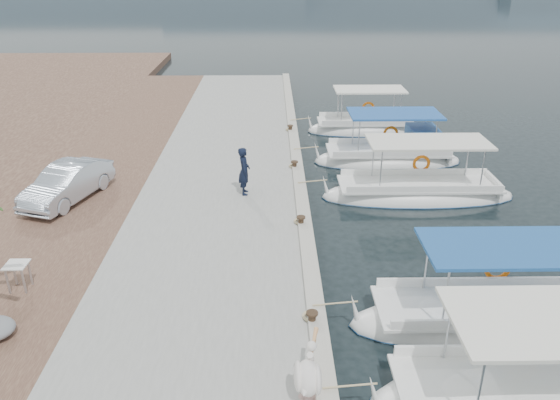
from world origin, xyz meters
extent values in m
plane|color=black|center=(0.00, 0.00, 0.00)|extent=(400.00, 400.00, 0.00)
cube|color=gray|center=(-3.00, 5.00, 0.25)|extent=(6.00, 40.00, 0.50)
cube|color=#AEAA9A|center=(-0.22, 5.00, 0.56)|extent=(0.44, 40.00, 0.12)
cube|color=brown|center=(-8.00, 5.00, 0.25)|extent=(4.00, 40.00, 0.50)
cube|color=white|center=(3.74, -5.71, 0.55)|extent=(5.15, 2.07, 0.08)
cube|color=white|center=(3.90, -5.71, 2.19)|extent=(3.77, 2.22, 0.08)
cylinder|color=silver|center=(2.33, -6.61, 1.35)|extent=(0.05, 0.05, 1.60)
torus|color=orange|center=(4.04, -4.57, 1.00)|extent=(0.68, 0.12, 0.68)
ellipsoid|color=white|center=(4.19, -2.98, 0.05)|extent=(7.18, 2.13, 1.30)
ellipsoid|color=#14498D|center=(4.19, -2.98, 0.03)|extent=(7.22, 2.17, 0.22)
cube|color=white|center=(4.19, -2.98, 0.55)|extent=(5.89, 1.83, 0.08)
cube|color=#1E539A|center=(4.37, -2.98, 2.19)|extent=(4.31, 1.96, 0.08)
cylinder|color=silver|center=(2.58, -3.78, 1.35)|extent=(0.05, 0.05, 1.60)
torus|color=orange|center=(4.49, -1.97, 1.00)|extent=(0.68, 0.12, 0.68)
ellipsoid|color=white|center=(4.18, 4.72, 0.05)|extent=(7.16, 2.07, 1.30)
ellipsoid|color=#14498D|center=(4.18, 4.72, 0.03)|extent=(7.20, 2.11, 0.22)
cube|color=white|center=(4.18, 4.72, 0.55)|extent=(5.87, 1.78, 0.08)
cube|color=white|center=(4.36, 4.72, 2.19)|extent=(4.30, 1.90, 0.08)
cylinder|color=silver|center=(2.57, 3.94, 1.35)|extent=(0.05, 0.05, 1.60)
torus|color=orange|center=(4.48, 5.70, 1.00)|extent=(0.68, 0.12, 0.68)
ellipsoid|color=white|center=(3.79, 8.51, 0.05)|extent=(6.37, 2.22, 1.30)
ellipsoid|color=#14498D|center=(3.79, 8.51, 0.03)|extent=(6.40, 2.26, 0.22)
cube|color=white|center=(3.79, 8.51, 0.55)|extent=(5.22, 1.91, 0.08)
cube|color=#2155A7|center=(3.94, 8.51, 2.19)|extent=(3.82, 2.04, 0.08)
cylinder|color=silver|center=(2.35, 7.68, 1.35)|extent=(0.05, 0.05, 1.60)
torus|color=orange|center=(4.09, 9.57, 1.00)|extent=(0.68, 0.12, 0.68)
cube|color=#14498D|center=(5.22, 8.51, 1.10)|extent=(1.20, 1.55, 1.00)
ellipsoid|color=white|center=(3.50, 13.03, 0.05)|extent=(5.79, 1.96, 1.30)
ellipsoid|color=#14498D|center=(3.50, 13.03, 0.03)|extent=(5.82, 2.00, 0.22)
cube|color=white|center=(3.50, 13.03, 0.55)|extent=(4.75, 1.68, 0.08)
cube|color=white|center=(3.64, 13.03, 2.19)|extent=(3.48, 1.80, 0.08)
cylinder|color=silver|center=(2.19, 12.30, 1.35)|extent=(0.05, 0.05, 1.60)
torus|color=orange|center=(3.80, 13.96, 1.00)|extent=(0.68, 0.12, 0.68)
cylinder|color=black|center=(-0.35, -3.50, 0.65)|extent=(0.18, 0.18, 0.30)
cylinder|color=black|center=(-0.35, -3.50, 0.80)|extent=(0.28, 0.28, 0.05)
cylinder|color=black|center=(-0.35, 1.50, 0.65)|extent=(0.18, 0.18, 0.30)
cylinder|color=black|center=(-0.35, 1.50, 0.80)|extent=(0.28, 0.28, 0.05)
cylinder|color=black|center=(-0.35, 6.50, 0.65)|extent=(0.18, 0.18, 0.30)
cylinder|color=black|center=(-0.35, 6.50, 0.80)|extent=(0.28, 0.28, 0.05)
cylinder|color=black|center=(-0.35, 11.50, 0.65)|extent=(0.18, 0.18, 0.30)
cylinder|color=black|center=(-0.35, 11.50, 0.80)|extent=(0.28, 0.28, 0.05)
cylinder|color=tan|center=(-0.68, -5.82, 0.66)|extent=(0.05, 0.05, 0.33)
cylinder|color=tan|center=(-0.52, -5.85, 0.66)|extent=(0.05, 0.05, 0.33)
ellipsoid|color=white|center=(-0.60, -5.83, 1.03)|extent=(0.63, 0.86, 0.61)
cylinder|color=white|center=(-0.54, -5.56, 1.28)|extent=(0.19, 0.30, 0.32)
sphere|color=white|center=(-0.51, -5.47, 1.47)|extent=(0.20, 0.20, 0.20)
cone|color=#EAA566|center=(-0.45, -5.17, 1.38)|extent=(0.23, 0.60, 0.24)
imported|color=black|center=(-2.23, 4.09, 1.36)|extent=(0.45, 0.65, 1.72)
imported|color=silver|center=(-8.30, 3.65, 1.13)|extent=(2.44, 4.02, 1.25)
cylinder|color=silver|center=(-7.88, -2.12, 0.85)|extent=(0.06, 0.06, 0.70)
cylinder|color=silver|center=(-7.48, -2.12, 0.85)|extent=(0.06, 0.06, 0.70)
cylinder|color=silver|center=(-7.88, -1.72, 0.85)|extent=(0.06, 0.06, 0.70)
cylinder|color=silver|center=(-7.48, -1.72, 0.85)|extent=(0.06, 0.06, 0.70)
cube|color=white|center=(-7.68, -1.92, 1.21)|extent=(0.55, 0.55, 0.03)
camera|label=1|loc=(-1.26, -13.81, 8.31)|focal=35.00mm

